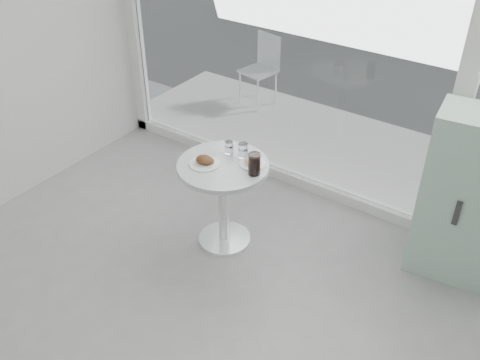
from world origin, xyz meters
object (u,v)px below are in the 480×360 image
Objects in this scene: main_table at (223,187)px; plate_donut at (253,162)px; plate_fritter at (205,161)px; water_tumbler_a at (229,148)px; water_tumbler_b at (243,151)px; mint_cabinet at (466,198)px; patio_chair at (263,65)px; cola_glass at (254,164)px.

plate_donut reaches higher than main_table.
water_tumbler_a is at bearing 76.04° from plate_fritter.
water_tumbler_b is at bearing 6.34° from water_tumbler_a.
water_tumbler_a is (-0.05, 0.15, 0.27)m from main_table.
mint_cabinet is 5.70× the size of plate_fritter.
main_table is at bearing -51.83° from patio_chair.
plate_donut is (0.30, 0.21, -0.01)m from plate_fritter.
mint_cabinet reaches higher than plate_donut.
patio_chair is at bearing 143.85° from mint_cabinet.
patio_chair is 7.77× the size of water_tumbler_a.
mint_cabinet is 10.83× the size of water_tumbler_b.
plate_fritter is at bearing -126.29° from water_tumbler_b.
mint_cabinet is at bearing -17.37° from patio_chair.
cola_glass is (0.27, 0.02, 0.30)m from main_table.
mint_cabinet reaches higher than main_table.
mint_cabinet is 1.57m from cola_glass.
cola_glass is at bearing -51.39° from plate_donut.
main_table is 6.12× the size of water_tumbler_b.
plate_fritter is 1.36× the size of cola_glass.
water_tumbler_b is at bearing -48.63° from patio_chair.
mint_cabinet is 1.96m from plate_fritter.
cola_glass is (0.20, -0.14, 0.03)m from water_tumbler_b.
patio_chair is at bearing 113.02° from plate_fritter.
mint_cabinet reaches higher than cola_glass.
water_tumbler_a is at bearing 108.39° from main_table.
water_tumbler_b is at bearing 161.40° from plate_donut.
patio_chair is (-1.14, 2.34, -0.02)m from main_table.
plate_fritter is (1.03, -2.43, 0.27)m from patio_chair.
plate_fritter is 1.90× the size of water_tumbler_b.
water_tumbler_a is at bearing 158.27° from cola_glass.
cola_glass is (0.33, -0.13, 0.04)m from water_tumbler_a.
main_table is 0.92× the size of patio_chair.
patio_chair is 4.77× the size of cola_glass.
mint_cabinet reaches higher than plate_fritter.
water_tumbler_a is (-0.24, 0.03, 0.03)m from plate_donut.
mint_cabinet is at bearing 24.63° from main_table.
main_table is 7.13× the size of water_tumbler_a.
plate_donut is 1.65× the size of water_tumbler_b.
cola_glass is (0.38, 0.11, 0.06)m from plate_fritter.
water_tumbler_b is (-0.12, 0.04, 0.04)m from plate_donut.
main_table is 0.33m from water_tumbler_b.
main_table is 0.41m from cola_glass.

